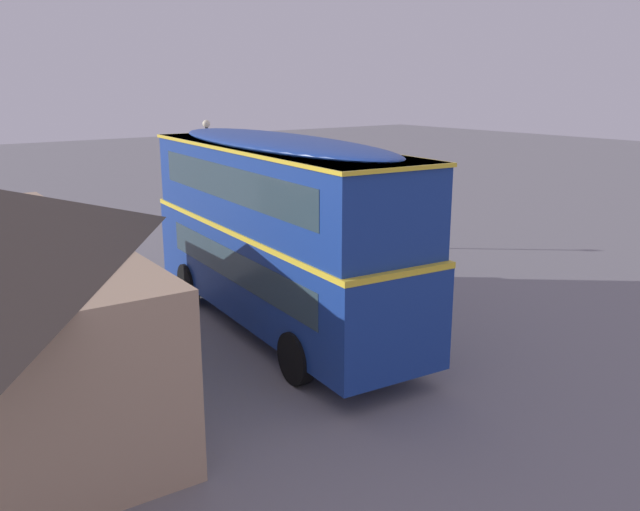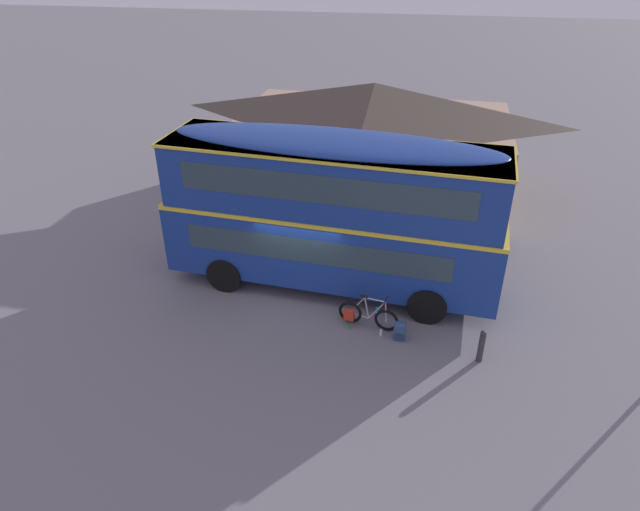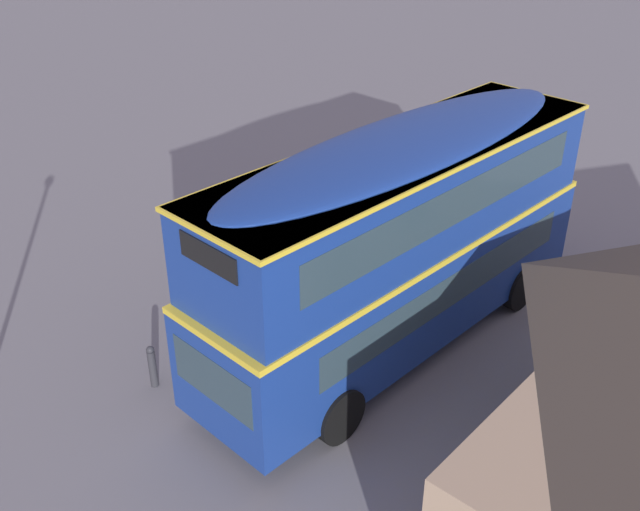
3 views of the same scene
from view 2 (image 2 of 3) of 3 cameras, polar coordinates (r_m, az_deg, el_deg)
ground_plane at (r=17.50m, az=-1.84°, el=-3.70°), size 120.00×120.00×0.00m
double_decker_bus at (r=16.59m, az=1.27°, el=4.81°), size 10.07×3.49×4.79m
touring_bicycle at (r=15.97m, az=4.59°, el=-5.97°), size 1.71×0.53×1.00m
backpack_on_ground at (r=15.66m, az=8.01°, el=-7.44°), size 0.34×0.31×0.56m
water_bottle_green_metal at (r=16.00m, az=2.77°, el=-7.05°), size 0.06×0.06×0.21m
water_bottle_clear_plastic at (r=15.82m, az=6.11°, el=-7.61°), size 0.07×0.07×0.25m
pub_building at (r=23.59m, az=5.25°, el=11.70°), size 11.35×7.35×4.42m
kerb_bollard at (r=15.25m, az=15.84°, el=-8.66°), size 0.16×0.16×0.97m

